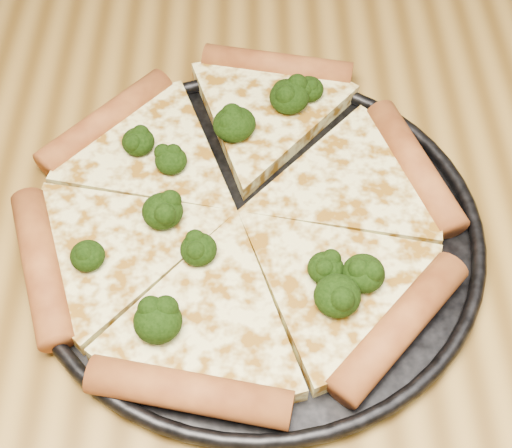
{
  "coord_description": "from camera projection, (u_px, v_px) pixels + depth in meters",
  "views": [
    {
      "loc": [
        -0.02,
        -0.35,
        1.23
      ],
      "look_at": [
        -0.02,
        0.0,
        0.77
      ],
      "focal_mm": 52.47,
      "sensor_mm": 36.0,
      "label": 1
    }
  ],
  "objects": [
    {
      "name": "dining_table",
      "position": [
        273.0,
        300.0,
        0.67
      ],
      "size": [
        1.2,
        0.9,
        0.75
      ],
      "color": "olive",
      "rests_on": "ground"
    },
    {
      "name": "pizza_pan",
      "position": [
        256.0,
        230.0,
        0.59
      ],
      "size": [
        0.36,
        0.36,
        0.02
      ],
      "color": "black",
      "rests_on": "dining_table"
    },
    {
      "name": "pizza",
      "position": [
        239.0,
        210.0,
        0.59
      ],
      "size": [
        0.36,
        0.38,
        0.03
      ],
      "rotation": [
        0.0,
        0.0,
        -0.21
      ],
      "color": "#F5EE96",
      "rests_on": "pizza_pan"
    },
    {
      "name": "broccoli_florets",
      "position": [
        241.0,
        189.0,
        0.59
      ],
      "size": [
        0.23,
        0.27,
        0.03
      ],
      "color": "black",
      "rests_on": "pizza"
    }
  ]
}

